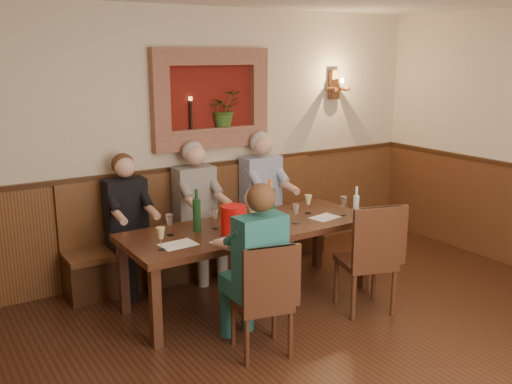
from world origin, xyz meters
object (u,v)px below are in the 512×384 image
spittoon_bucket (234,220)px  wine_bottle_green_b (197,214)px  person_bench_right (265,209)px  person_bench_mid (199,222)px  dining_table (250,233)px  chair_near_left (262,321)px  chair_near_right (366,279)px  water_bottle (356,207)px  wine_bottle_green_a (270,206)px  person_chair_front (254,281)px  bench (204,241)px  person_bench_left (130,236)px

spittoon_bucket → wine_bottle_green_b: bearing=133.4°
person_bench_right → wine_bottle_green_b: bearing=-149.2°
person_bench_mid → dining_table: bearing=-82.5°
chair_near_left → chair_near_right: bearing=19.8°
spittoon_bucket → water_bottle: size_ratio=0.79×
wine_bottle_green_a → water_bottle: 0.86m
wine_bottle_green_b → person_chair_front: bearing=-86.8°
chair_near_right → water_bottle: water_bottle is taller
person_bench_right → wine_bottle_green_a: (-0.57, -0.94, 0.33)m
wine_bottle_green_a → wine_bottle_green_b: bearing=162.2°
bench → person_bench_left: person_bench_left is taller
dining_table → person_bench_right: bearing=49.0°
person_bench_right → person_chair_front: size_ratio=1.07×
dining_table → chair_near_right: 1.15m
bench → chair_near_left: 1.90m
person_bench_right → person_bench_left: bearing=179.9°
wine_bottle_green_a → dining_table: bearing=146.2°
person_bench_mid → wine_bottle_green_a: bearing=-74.1°
chair_near_left → person_bench_mid: (0.34, 1.74, 0.32)m
water_bottle → bench: bearing=125.8°
person_bench_left → dining_table: bearing=-44.0°
chair_near_right → person_bench_right: person_bench_right is taller
chair_near_right → person_bench_right: (-0.05, 1.60, 0.31)m
person_bench_left → bench: bearing=6.8°
person_bench_right → water_bottle: person_bench_right is taller
water_bottle → wine_bottle_green_b: bearing=161.2°
bench → person_bench_mid: (-0.11, -0.11, 0.27)m
bench → wine_bottle_green_a: bearing=-81.4°
dining_table → person_bench_right: size_ratio=1.63×
wine_bottle_green_a → bench: bearing=98.6°
bench → person_bench_left: size_ratio=2.17×
person_bench_mid → wine_bottle_green_a: size_ratio=3.20×
dining_table → person_bench_mid: (-0.11, 0.84, -0.08)m
person_bench_left → person_chair_front: size_ratio=1.00×
person_bench_right → chair_near_left: bearing=-124.2°
chair_near_left → water_bottle: size_ratio=2.83×
person_bench_right → person_chair_front: bearing=-126.1°
bench → wine_bottle_green_b: bearing=-120.7°
chair_near_left → person_chair_front: (0.00, 0.12, 0.30)m
dining_table → person_bench_right: (0.73, 0.84, -0.06)m
bench → person_bench_mid: 0.31m
bench → chair_near_right: (0.78, -1.70, -0.03)m
chair_near_right → spittoon_bucket: 1.34m
wine_bottle_green_a → water_bottle: bearing=-19.5°
person_bench_left → water_bottle: 2.23m
dining_table → spittoon_bucket: spittoon_bucket is taller
person_chair_front → dining_table: bearing=60.1°
spittoon_bucket → person_bench_right: bearing=44.8°
person_chair_front → water_bottle: (1.41, 0.39, 0.31)m
dining_table → person_bench_left: bearing=136.0°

